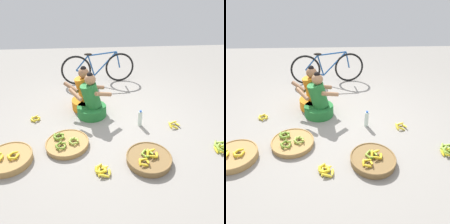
{
  "view_description": "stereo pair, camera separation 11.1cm",
  "coord_description": "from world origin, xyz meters",
  "views": [
    {
      "loc": [
        -0.24,
        -2.99,
        2.06
      ],
      "look_at": [
        0.0,
        -0.2,
        0.35
      ],
      "focal_mm": 34.07,
      "sensor_mm": 36.0,
      "label": 1
    },
    {
      "loc": [
        -0.12,
        -3.0,
        2.06
      ],
      "look_at": [
        0.0,
        -0.2,
        0.35
      ],
      "focal_mm": 34.07,
      "sensor_mm": 36.0,
      "label": 2
    }
  ],
  "objects": [
    {
      "name": "banana_basket_near_bicycle",
      "position": [
        0.43,
        -0.94,
        0.05
      ],
      "size": [
        0.61,
        0.61,
        0.16
      ],
      "color": "brown",
      "rests_on": "ground"
    },
    {
      "name": "loose_bananas_back_center",
      "position": [
        1.53,
        -0.8,
        0.03
      ],
      "size": [
        0.23,
        0.3,
        0.1
      ],
      "color": "gold",
      "rests_on": "ground"
    },
    {
      "name": "bicycle_leaning",
      "position": [
        -0.16,
        1.76,
        0.36
      ],
      "size": [
        1.7,
        0.25,
        0.73
      ],
      "color": "black",
      "rests_on": "ground"
    },
    {
      "name": "banana_basket_mid_left",
      "position": [
        -1.43,
        -0.79,
        0.06
      ],
      "size": [
        0.61,
        0.61,
        0.16
      ],
      "color": "#A87F47",
      "rests_on": "ground"
    },
    {
      "name": "banana_basket_front_center",
      "position": [
        -0.69,
        -0.52,
        0.04
      ],
      "size": [
        0.63,
        0.63,
        0.14
      ],
      "color": "#A87F47",
      "rests_on": "ground"
    },
    {
      "name": "vendor_woman_behind",
      "position": [
        -0.44,
        0.58,
        0.27
      ],
      "size": [
        0.74,
        0.52,
        0.83
      ],
      "color": "orange",
      "rests_on": "ground"
    },
    {
      "name": "vendor_woman_front",
      "position": [
        -0.32,
        0.3,
        0.26
      ],
      "size": [
        0.74,
        0.52,
        0.82
      ],
      "color": "#237233",
      "rests_on": "ground"
    },
    {
      "name": "ground_plane",
      "position": [
        0.0,
        0.0,
        0.0
      ],
      "size": [
        10.0,
        10.0,
        0.0
      ],
      "primitive_type": "plane",
      "color": "gray"
    },
    {
      "name": "loose_bananas_front_right",
      "position": [
        -1.31,
        0.21,
        0.03
      ],
      "size": [
        0.19,
        0.2,
        0.08
      ],
      "color": "yellow",
      "rests_on": "ground"
    },
    {
      "name": "loose_bananas_front_left",
      "position": [
        1.04,
        -0.17,
        0.03
      ],
      "size": [
        0.19,
        0.19,
        0.09
      ],
      "color": "yellow",
      "rests_on": "ground"
    },
    {
      "name": "water_bottle",
      "position": [
        0.48,
        -0.09,
        0.13
      ],
      "size": [
        0.07,
        0.07,
        0.28
      ],
      "color": "silver",
      "rests_on": "ground"
    },
    {
      "name": "loose_bananas_mid_right",
      "position": [
        -0.2,
        -1.08,
        0.03
      ],
      "size": [
        0.22,
        0.23,
        0.09
      ],
      "color": "gold",
      "rests_on": "ground"
    }
  ]
}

